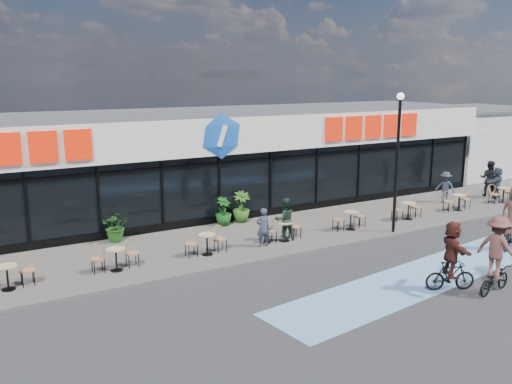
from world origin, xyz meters
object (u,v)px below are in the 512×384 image
(lamp_post, at_px, (397,151))
(potted_plant_mid, at_px, (223,211))
(patron_left, at_px, (263,227))
(cyclist_a, at_px, (452,257))
(pedestrian_b, at_px, (489,178))
(pedestrian_a, at_px, (445,187))
(potted_plant_right, at_px, (241,207))
(patron_right, at_px, (285,219))
(potted_plant_left, at_px, (116,226))
(pedestrian_c, at_px, (497,183))

(lamp_post, xyz_separation_m, potted_plant_mid, (-5.44, 4.21, -2.63))
(patron_left, bearing_deg, cyclist_a, 119.90)
(pedestrian_b, bearing_deg, pedestrian_a, 63.31)
(lamp_post, bearing_deg, potted_plant_right, 136.34)
(potted_plant_mid, bearing_deg, patron_left, -90.16)
(potted_plant_mid, relative_size, patron_right, 0.73)
(potted_plant_left, height_order, patron_right, patron_right)
(patron_right, bearing_deg, cyclist_a, 115.79)
(lamp_post, bearing_deg, potted_plant_mid, 142.26)
(potted_plant_right, height_order, patron_right, patron_right)
(potted_plant_right, bearing_deg, pedestrian_c, -10.00)
(potted_plant_right, relative_size, patron_right, 0.80)
(potted_plant_left, height_order, pedestrian_a, pedestrian_a)
(lamp_post, xyz_separation_m, potted_plant_right, (-4.54, 4.33, -2.58))
(patron_right, height_order, cyclist_a, cyclist_a)
(potted_plant_mid, relative_size, pedestrian_c, 0.75)
(cyclist_a, bearing_deg, pedestrian_c, 31.61)
(potted_plant_right, distance_m, pedestrian_c, 13.60)
(potted_plant_right, bearing_deg, pedestrian_b, -7.95)
(potted_plant_right, distance_m, pedestrian_a, 10.49)
(potted_plant_mid, distance_m, cyclist_a, 9.73)
(pedestrian_a, bearing_deg, potted_plant_left, -115.96)
(potted_plant_mid, relative_size, cyclist_a, 0.56)
(patron_left, xyz_separation_m, pedestrian_b, (14.32, 1.51, 0.20))
(potted_plant_left, distance_m, potted_plant_right, 5.36)
(potted_plant_mid, bearing_deg, potted_plant_right, 7.38)
(potted_plant_left, distance_m, potted_plant_mid, 4.45)
(potted_plant_mid, distance_m, pedestrian_c, 14.47)
(potted_plant_left, bearing_deg, patron_right, -28.76)
(potted_plant_mid, bearing_deg, pedestrian_b, -7.00)
(potted_plant_right, xyz_separation_m, pedestrian_c, (13.39, -2.36, 0.14))
(potted_plant_mid, relative_size, pedestrian_b, 0.65)
(pedestrian_c, distance_m, cyclist_a, 13.48)
(potted_plant_mid, xyz_separation_m, pedestrian_b, (14.31, -1.76, 0.33))
(patron_left, relative_size, cyclist_a, 0.68)
(patron_left, height_order, patron_right, patron_right)
(pedestrian_a, height_order, cyclist_a, cyclist_a)
(potted_plant_mid, xyz_separation_m, pedestrian_c, (14.30, -2.24, 0.19))
(patron_right, bearing_deg, lamp_post, 174.80)
(lamp_post, distance_m, pedestrian_a, 6.81)
(pedestrian_b, distance_m, cyclist_a, 13.75)
(pedestrian_a, distance_m, pedestrian_c, 3.11)
(lamp_post, height_order, potted_plant_right, lamp_post)
(pedestrian_a, relative_size, pedestrian_b, 0.83)
(lamp_post, height_order, patron_left, lamp_post)
(lamp_post, bearing_deg, pedestrian_a, 23.87)
(potted_plant_left, relative_size, cyclist_a, 0.55)
(pedestrian_a, xyz_separation_m, pedestrian_b, (3.07, -0.11, 0.16))
(patron_left, xyz_separation_m, pedestrian_c, (14.31, 1.02, 0.07))
(cyclist_a, bearing_deg, pedestrian_a, 42.29)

